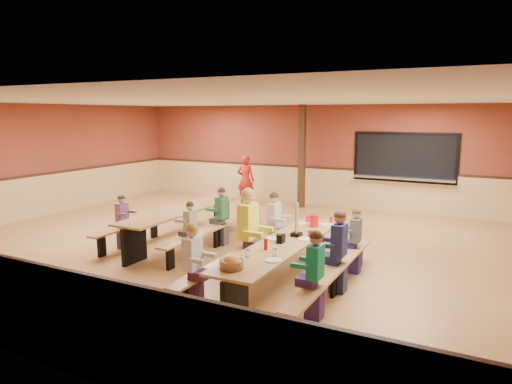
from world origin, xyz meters
The scene contains 23 objects.
ground centered at (0.00, 0.00, 0.00)m, with size 12.00×12.00×0.00m, color olive.
room_envelope centered at (0.00, 0.00, 0.69)m, with size 12.04×10.04×3.02m.
kitchen_pass_through centered at (2.60, 4.96, 1.49)m, with size 2.78×0.28×1.38m.
structural_post centered at (-0.20, 4.40, 1.50)m, with size 0.18×0.18×3.00m, color #321D10.
cafeteria_table_main centered at (1.92, -1.70, 0.53)m, with size 1.91×3.70×0.74m.
cafeteria_table_second centered at (-1.04, -0.29, 0.53)m, with size 1.91×3.70×0.74m.
seated_child_white_left centered at (1.09, -3.00, 0.61)m, with size 0.37×0.30×1.21m, color silver, non-canonical shape.
seated_adult_yellow centered at (1.09, -1.36, 0.73)m, with size 0.49×0.40×1.46m, color #F0F430, non-canonical shape.
seated_child_grey_left centered at (1.09, -0.30, 0.62)m, with size 0.38×0.31×1.24m, color silver, non-canonical shape.
seated_child_teal_right centered at (2.74, -2.55, 0.60)m, with size 0.37×0.30×1.20m, color #14876C, non-canonical shape.
seated_child_navy_right centered at (2.74, -1.49, 0.64)m, with size 0.40×0.33×1.27m, color navy, non-canonical shape.
seated_child_char_right centered at (2.74, -0.53, 0.56)m, with size 0.33×0.27×1.12m, color #464B4F, non-canonical shape.
seated_child_purple_sec centered at (-1.86, -1.26, 0.55)m, with size 0.32×0.26×1.11m, color #804F83, non-canonical shape.
seated_child_green_sec centered at (-0.21, -0.08, 0.60)m, with size 0.37×0.30×1.20m, color #2A653A, non-canonical shape.
seated_child_tan_sec centered at (-0.21, -1.21, 0.55)m, with size 0.32×0.26×1.10m, color #A7A484, non-canonical shape.
standing_woman centered at (-1.85, 3.98, 0.75)m, with size 0.55×0.36×1.51m, color #B11914.
punch_pitcher centered at (2.00, -0.55, 0.85)m, with size 0.16×0.16×0.22m, color red.
chip_bowl centered at (1.81, -3.15, 0.81)m, with size 0.32×0.32×0.15m, color orange, non-canonical shape.
napkin_dispenser centered at (1.89, -1.75, 0.80)m, with size 0.10×0.14×0.13m, color black.
condiment_mustard centered at (1.86, -1.77, 0.82)m, with size 0.06×0.06×0.17m, color yellow.
condiment_ketchup centered at (1.84, -2.20, 0.82)m, with size 0.06×0.06×0.17m, color #B2140F.
table_paddle centered at (1.96, -1.28, 0.88)m, with size 0.16×0.16×0.56m.
place_settings centered at (1.92, -1.70, 0.80)m, with size 0.65×3.30×0.11m, color beige, non-canonical shape.
Camera 1 is at (4.68, -8.05, 2.72)m, focal length 32.00 mm.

